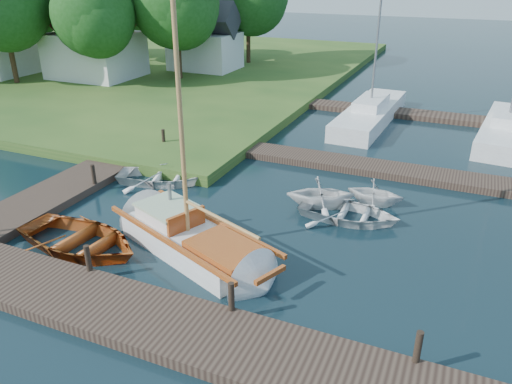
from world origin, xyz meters
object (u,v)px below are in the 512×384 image
at_px(mooring_post_1, 88,258).
at_px(house_c, 205,42).
at_px(mooring_post_4, 93,174).
at_px(house_a, 94,43).
at_px(tree_5, 29,1).
at_px(tree_2, 94,13).
at_px(sailboat, 196,243).
at_px(tender_d, 376,191).
at_px(dinghy, 79,236).
at_px(mooring_post_5, 163,138).
at_px(mooring_post_3, 418,347).
at_px(tender_a, 163,174).
at_px(mooring_post_2, 231,297).
at_px(tender_c, 349,210).
at_px(tender_b, 321,191).
at_px(marina_boat_3, 507,128).
at_px(tree_3, 176,2).
at_px(marina_boat_1, 370,112).

height_order(mooring_post_1, house_c, house_c).
relative_size(mooring_post_4, house_a, 0.13).
bearing_deg(mooring_post_4, tree_5, 138.92).
xyz_separation_m(mooring_post_1, tree_2, (-15.00, 19.05, 4.55)).
xyz_separation_m(sailboat, house_c, (-13.06, 24.56, 2.24)).
relative_size(tender_d, house_c, 0.39).
xyz_separation_m(dinghy, house_a, (-15.57, 19.81, 2.51)).
bearing_deg(house_c, mooring_post_5, -67.62).
relative_size(mooring_post_3, tree_5, 0.10).
xyz_separation_m(sailboat, tender_a, (-3.99, 4.33, 0.05)).
bearing_deg(dinghy, tree_2, 42.34).
xyz_separation_m(mooring_post_4, house_a, (-13.00, 16.00, 2.26)).
bearing_deg(tree_2, mooring_post_2, -44.33).
height_order(tender_c, tender_d, tender_d).
distance_m(tender_a, tender_b, 6.62).
relative_size(tender_a, tender_b, 1.53).
bearing_deg(tender_b, mooring_post_1, 125.10).
bearing_deg(tender_c, mooring_post_1, 137.75).
bearing_deg(tender_b, marina_boat_3, -50.80).
bearing_deg(mooring_post_4, mooring_post_5, 90.00).
bearing_deg(tender_a, sailboat, -154.95).
distance_m(mooring_post_1, dinghy, 1.88).
height_order(mooring_post_4, tree_3, tree_3).
relative_size(mooring_post_4, tender_d, 0.38).
height_order(tender_d, tree_2, tree_2).
distance_m(marina_boat_1, marina_boat_3, 7.09).
xyz_separation_m(mooring_post_4, marina_boat_1, (8.07, 13.91, -0.14)).
bearing_deg(tree_5, tender_c, -29.35).
xyz_separation_m(sailboat, tree_5, (-29.06, 22.61, 5.07)).
height_order(mooring_post_3, house_c, house_c).
distance_m(mooring_post_1, tree_2, 24.67).
xyz_separation_m(tender_b, tree_3, (-15.68, 15.93, 5.16)).
relative_size(tender_c, tree_2, 0.45).
bearing_deg(marina_boat_3, mooring_post_5, 125.91).
bearing_deg(tree_3, tender_a, -60.88).
height_order(mooring_post_3, tender_b, tender_b).
bearing_deg(tree_5, marina_boat_1, -11.18).
distance_m(dinghy, house_c, 27.60).
relative_size(house_a, tree_2, 0.81).
bearing_deg(marina_boat_3, tender_b, 156.89).
height_order(mooring_post_1, tree_5, tree_5).
bearing_deg(mooring_post_3, tree_3, 130.95).
relative_size(dinghy, tree_3, 0.51).
distance_m(tender_d, house_a, 26.85).
relative_size(tender_b, marina_boat_1, 0.25).
xyz_separation_m(mooring_post_3, house_a, (-26.00, 21.00, 2.26)).
distance_m(tender_b, house_c, 25.40).
bearing_deg(tender_d, house_a, 63.10).
distance_m(marina_boat_1, house_c, 17.22).
bearing_deg(dinghy, marina_boat_3, -30.64).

